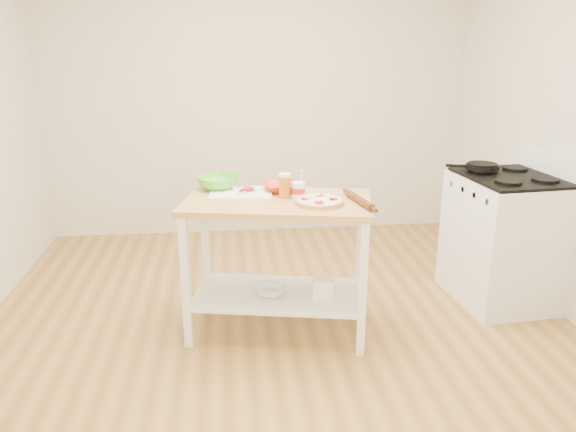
% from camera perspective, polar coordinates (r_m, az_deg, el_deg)
% --- Properties ---
extents(room_shell, '(4.04, 4.54, 2.74)m').
position_cam_1_polar(room_shell, '(3.23, -0.66, 8.51)').
color(room_shell, '#A67A3D').
rests_on(room_shell, ground).
extents(prep_island, '(1.27, 0.85, 0.90)m').
position_cam_1_polar(prep_island, '(3.58, -1.06, -2.20)').
color(prep_island, tan).
rests_on(prep_island, ground).
extents(gas_stove, '(0.71, 0.81, 1.11)m').
position_cam_1_polar(gas_stove, '(4.37, 21.12, -2.16)').
color(gas_stove, white).
rests_on(gas_stove, ground).
extents(skillet, '(0.36, 0.24, 0.03)m').
position_cam_1_polar(skillet, '(4.30, 19.04, 4.74)').
color(skillet, black).
rests_on(skillet, gas_stove).
extents(pizza, '(0.30, 0.30, 0.05)m').
position_cam_1_polar(pizza, '(3.42, 3.17, 1.54)').
color(pizza, tan).
rests_on(pizza, prep_island).
extents(cutting_board, '(0.43, 0.34, 0.04)m').
position_cam_1_polar(cutting_board, '(3.66, -4.81, 2.43)').
color(cutting_board, white).
rests_on(cutting_board, prep_island).
extents(spatula, '(0.14, 0.11, 0.01)m').
position_cam_1_polar(spatula, '(3.63, -4.20, 2.47)').
color(spatula, '#4FD2B9').
rests_on(spatula, cutting_board).
extents(knife, '(0.26, 0.12, 0.01)m').
position_cam_1_polar(knife, '(3.81, -6.20, 3.14)').
color(knife, silver).
rests_on(knife, cutting_board).
extents(orange_bowl, '(0.26, 0.26, 0.06)m').
position_cam_1_polar(orange_bowl, '(3.69, -0.74, 2.97)').
color(orange_bowl, red).
rests_on(orange_bowl, prep_island).
extents(green_bowl, '(0.34, 0.34, 0.09)m').
position_cam_1_polar(green_bowl, '(3.77, -7.11, 3.38)').
color(green_bowl, '#55CA2E').
rests_on(green_bowl, prep_island).
extents(beer_pint, '(0.08, 0.08, 0.16)m').
position_cam_1_polar(beer_pint, '(3.52, -0.34, 3.11)').
color(beer_pint, '#BE631F').
rests_on(beer_pint, prep_island).
extents(yogurt_tub, '(0.09, 0.09, 0.18)m').
position_cam_1_polar(yogurt_tub, '(3.52, 1.05, 2.64)').
color(yogurt_tub, white).
rests_on(yogurt_tub, prep_island).
extents(rolling_pin, '(0.11, 0.38, 0.04)m').
position_cam_1_polar(rolling_pin, '(3.44, 7.24, 1.63)').
color(rolling_pin, '#552C13').
rests_on(rolling_pin, prep_island).
extents(shelf_glass_bowl, '(0.26, 0.26, 0.06)m').
position_cam_1_polar(shelf_glass_bowl, '(3.69, -1.83, -7.59)').
color(shelf_glass_bowl, silver).
rests_on(shelf_glass_bowl, prep_island).
extents(shelf_bin, '(0.15, 0.15, 0.13)m').
position_cam_1_polar(shelf_bin, '(3.66, 3.60, -7.25)').
color(shelf_bin, white).
rests_on(shelf_bin, prep_island).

